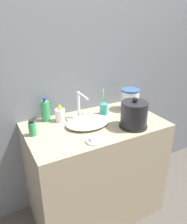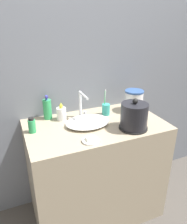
{
  "view_description": "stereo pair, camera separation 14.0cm",
  "coord_description": "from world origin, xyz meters",
  "px_view_note": "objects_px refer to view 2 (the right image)",
  "views": [
    {
      "loc": [
        -0.7,
        -0.97,
        1.57
      ],
      "look_at": [
        -0.02,
        0.29,
        0.94
      ],
      "focal_mm": 35.0,
      "sensor_mm": 36.0,
      "label": 1
    },
    {
      "loc": [
        -0.57,
        -1.03,
        1.57
      ],
      "look_at": [
        -0.02,
        0.29,
        0.94
      ],
      "focal_mm": 35.0,
      "sensor_mm": 36.0,
      "label": 2
    }
  ],
  "objects_px": {
    "toothbrush_cup": "(106,109)",
    "shampoo_bottle": "(61,113)",
    "electric_kettle": "(134,117)",
    "water_pitcher": "(134,101)",
    "lotion_bottle": "(47,109)",
    "faucet": "(82,103)",
    "mouthwash_bottle": "(32,125)"
  },
  "relations": [
    {
      "from": "toothbrush_cup",
      "to": "lotion_bottle",
      "type": "height_order",
      "value": "toothbrush_cup"
    },
    {
      "from": "shampoo_bottle",
      "to": "water_pitcher",
      "type": "xyz_separation_m",
      "value": [
        0.6,
        -0.06,
        0.04
      ]
    },
    {
      "from": "electric_kettle",
      "to": "lotion_bottle",
      "type": "height_order",
      "value": "electric_kettle"
    },
    {
      "from": "electric_kettle",
      "to": "shampoo_bottle",
      "type": "relative_size",
      "value": 1.61
    },
    {
      "from": "water_pitcher",
      "to": "lotion_bottle",
      "type": "bearing_deg",
      "value": 170.07
    },
    {
      "from": "faucet",
      "to": "mouthwash_bottle",
      "type": "distance_m",
      "value": 0.41
    },
    {
      "from": "mouthwash_bottle",
      "to": "water_pitcher",
      "type": "bearing_deg",
      "value": 3.83
    },
    {
      "from": "toothbrush_cup",
      "to": "shampoo_bottle",
      "type": "xyz_separation_m",
      "value": [
        -0.35,
        0.05,
        0.0
      ]
    },
    {
      "from": "shampoo_bottle",
      "to": "water_pitcher",
      "type": "relative_size",
      "value": 0.79
    },
    {
      "from": "electric_kettle",
      "to": "mouthwash_bottle",
      "type": "height_order",
      "value": "electric_kettle"
    },
    {
      "from": "mouthwash_bottle",
      "to": "water_pitcher",
      "type": "relative_size",
      "value": 0.62
    },
    {
      "from": "faucet",
      "to": "toothbrush_cup",
      "type": "xyz_separation_m",
      "value": [
        0.2,
        -0.02,
        -0.07
      ]
    },
    {
      "from": "toothbrush_cup",
      "to": "lotion_bottle",
      "type": "relative_size",
      "value": 1.1
    },
    {
      "from": "shampoo_bottle",
      "to": "mouthwash_bottle",
      "type": "height_order",
      "value": "shampoo_bottle"
    },
    {
      "from": "faucet",
      "to": "shampoo_bottle",
      "type": "bearing_deg",
      "value": 169.39
    },
    {
      "from": "faucet",
      "to": "mouthwash_bottle",
      "type": "bearing_deg",
      "value": -167.27
    },
    {
      "from": "electric_kettle",
      "to": "shampoo_bottle",
      "type": "bearing_deg",
      "value": 141.95
    },
    {
      "from": "electric_kettle",
      "to": "mouthwash_bottle",
      "type": "relative_size",
      "value": 2.03
    },
    {
      "from": "lotion_bottle",
      "to": "mouthwash_bottle",
      "type": "bearing_deg",
      "value": -129.14
    },
    {
      "from": "faucet",
      "to": "shampoo_bottle",
      "type": "xyz_separation_m",
      "value": [
        -0.16,
        0.03,
        -0.07
      ]
    },
    {
      "from": "water_pitcher",
      "to": "faucet",
      "type": "bearing_deg",
      "value": 175.77
    },
    {
      "from": "faucet",
      "to": "lotion_bottle",
      "type": "bearing_deg",
      "value": 160.43
    },
    {
      "from": "lotion_bottle",
      "to": "faucet",
      "type": "bearing_deg",
      "value": -19.57
    },
    {
      "from": "electric_kettle",
      "to": "toothbrush_cup",
      "type": "xyz_separation_m",
      "value": [
        -0.08,
        0.29,
        -0.04
      ]
    },
    {
      "from": "shampoo_bottle",
      "to": "water_pitcher",
      "type": "distance_m",
      "value": 0.61
    },
    {
      "from": "lotion_bottle",
      "to": "shampoo_bottle",
      "type": "bearing_deg",
      "value": -32.59
    },
    {
      "from": "electric_kettle",
      "to": "water_pitcher",
      "type": "bearing_deg",
      "value": 57.84
    },
    {
      "from": "mouthwash_bottle",
      "to": "water_pitcher",
      "type": "distance_m",
      "value": 0.84
    },
    {
      "from": "toothbrush_cup",
      "to": "shampoo_bottle",
      "type": "height_order",
      "value": "toothbrush_cup"
    },
    {
      "from": "toothbrush_cup",
      "to": "water_pitcher",
      "type": "relative_size",
      "value": 1.18
    },
    {
      "from": "faucet",
      "to": "electric_kettle",
      "type": "xyz_separation_m",
      "value": [
        0.27,
        -0.31,
        -0.03
      ]
    },
    {
      "from": "lotion_bottle",
      "to": "mouthwash_bottle",
      "type": "distance_m",
      "value": 0.23
    }
  ]
}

